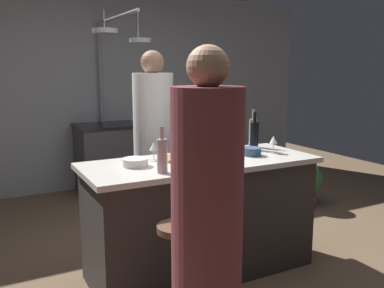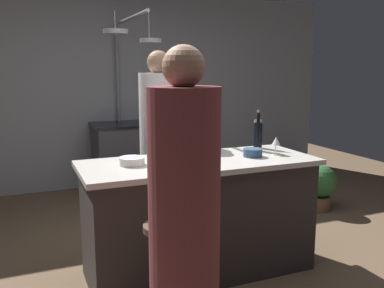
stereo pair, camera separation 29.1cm
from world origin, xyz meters
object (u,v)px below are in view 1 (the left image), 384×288
at_px(stove_range, 109,158).
at_px(wine_glass_near_right_guest, 154,147).
at_px(bar_stool_left, 179,273).
at_px(guest_left, 207,230).
at_px(wine_bottle_rose, 162,155).
at_px(potted_plant, 306,182).
at_px(pepper_mill, 205,140).
at_px(wine_bottle_white, 253,132).
at_px(cutting_board, 181,157).
at_px(mixing_bowl_blue, 252,152).
at_px(chef, 154,153).
at_px(wine_glass_by_chef, 274,141).
at_px(mixing_bowl_ceramic, 135,162).
at_px(wine_bottle_dark, 254,135).

bearing_deg(stove_range, wine_glass_near_right_guest, -98.08).
distance_m(bar_stool_left, guest_left, 0.56).
height_order(guest_left, wine_bottle_rose, guest_left).
bearing_deg(bar_stool_left, wine_glass_near_right_guest, 77.69).
relative_size(potted_plant, wine_bottle_rose, 1.66).
bearing_deg(pepper_mill, wine_bottle_white, 1.68).
bearing_deg(stove_range, pepper_mill, -85.31).
distance_m(cutting_board, wine_bottle_rose, 0.49).
bearing_deg(mixing_bowl_blue, chef, 119.42).
height_order(wine_glass_by_chef, mixing_bowl_ceramic, wine_glass_by_chef).
relative_size(cutting_board, pepper_mill, 1.52).
xyz_separation_m(wine_bottle_dark, mixing_bowl_ceramic, (-1.11, -0.10, -0.10)).
height_order(guest_left, mixing_bowl_ceramic, guest_left).
xyz_separation_m(wine_bottle_rose, mixing_bowl_blue, (0.86, 0.19, -0.09)).
bearing_deg(pepper_mill, wine_glass_by_chef, -32.90).
height_order(chef, pepper_mill, chef).
relative_size(potted_plant, pepper_mill, 2.48).
relative_size(stove_range, mixing_bowl_blue, 5.92).
xyz_separation_m(cutting_board, wine_glass_by_chef, (0.76, -0.17, 0.10)).
xyz_separation_m(stove_range, bar_stool_left, (-0.49, -3.07, -0.07)).
xyz_separation_m(chef, wine_glass_by_chef, (0.70, -0.87, 0.19)).
height_order(stove_range, cutting_board, cutting_board).
height_order(wine_glass_near_right_guest, mixing_bowl_ceramic, wine_glass_near_right_guest).
xyz_separation_m(potted_plant, cutting_board, (-1.95, -0.68, 0.61)).
distance_m(potted_plant, wine_bottle_rose, 2.59).
distance_m(bar_stool_left, cutting_board, 1.00).
xyz_separation_m(cutting_board, wine_bottle_rose, (-0.32, -0.35, 0.11)).
bearing_deg(stove_range, wine_glass_by_chef, -75.44).
bearing_deg(chef, mixing_bowl_ceramic, -120.89).
bearing_deg(mixing_bowl_blue, wine_glass_near_right_guest, 166.59).
distance_m(potted_plant, wine_glass_near_right_guest, 2.38).
relative_size(guest_left, potted_plant, 3.26).
xyz_separation_m(stove_range, potted_plant, (1.84, -1.64, -0.15)).
height_order(stove_range, wine_glass_near_right_guest, wine_glass_near_right_guest).
distance_m(wine_glass_near_right_guest, mixing_bowl_blue, 0.79).
xyz_separation_m(chef, wine_bottle_rose, (-0.38, -1.05, 0.21)).
bearing_deg(wine_glass_near_right_guest, guest_left, -99.59).
relative_size(bar_stool_left, wine_glass_by_chef, 4.66).
bearing_deg(potted_plant, wine_bottle_white, -155.34).
xyz_separation_m(bar_stool_left, potted_plant, (2.34, 1.43, -0.08)).
bearing_deg(mixing_bowl_blue, stove_range, 100.01).
distance_m(bar_stool_left, wine_bottle_dark, 1.48).
xyz_separation_m(stove_range, wine_bottle_dark, (0.60, -2.30, 0.58)).
relative_size(cutting_board, wine_glass_near_right_guest, 2.19).
distance_m(chef, mixing_bowl_ceramic, 0.92).
bearing_deg(wine_glass_by_chef, bar_stool_left, -153.44).
height_order(bar_stool_left, wine_bottle_rose, wine_bottle_rose).
height_order(potted_plant, mixing_bowl_blue, mixing_bowl_blue).
distance_m(potted_plant, mixing_bowl_blue, 1.76).
height_order(potted_plant, wine_glass_by_chef, wine_glass_by_chef).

